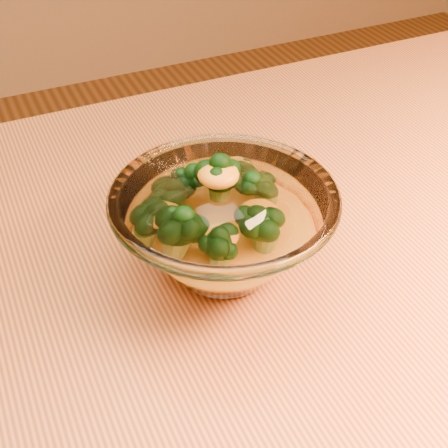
% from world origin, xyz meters
% --- Properties ---
extents(table, '(1.20, 0.80, 0.75)m').
position_xyz_m(table, '(0.00, 0.00, 0.65)').
color(table, '#D57540').
rests_on(table, ground).
extents(glass_bowl, '(0.20, 0.20, 0.09)m').
position_xyz_m(glass_bowl, '(-0.12, 0.04, 0.80)').
color(glass_bowl, white).
rests_on(glass_bowl, table).
extents(cheese_sauce, '(0.12, 0.12, 0.03)m').
position_xyz_m(cheese_sauce, '(-0.12, 0.04, 0.78)').
color(cheese_sauce, orange).
rests_on(cheese_sauce, glass_bowl).
extents(broccoli_heap, '(0.14, 0.12, 0.08)m').
position_xyz_m(broccoli_heap, '(-0.13, 0.05, 0.81)').
color(broccoli_heap, black).
rests_on(broccoli_heap, cheese_sauce).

